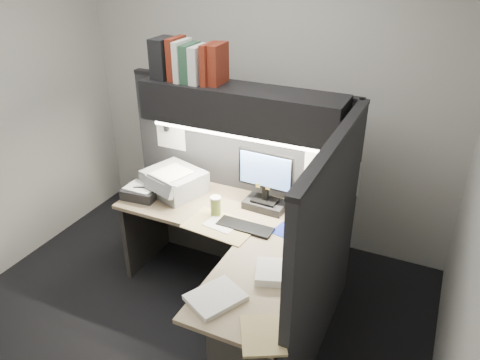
# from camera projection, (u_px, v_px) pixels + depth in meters

# --- Properties ---
(floor) EXTENTS (3.50, 3.50, 0.00)m
(floor) POSITION_uv_depth(u_px,v_px,m) (184.00, 322.00, 3.56)
(floor) COLOR black
(floor) RESTS_ON ground
(wall_back) EXTENTS (3.50, 0.04, 2.70)m
(wall_back) POSITION_uv_depth(u_px,v_px,m) (263.00, 97.00, 4.14)
(wall_back) COLOR beige
(wall_back) RESTS_ON floor
(wall_right) EXTENTS (0.04, 3.00, 2.70)m
(wall_right) POSITION_uv_depth(u_px,v_px,m) (477.00, 228.00, 2.28)
(wall_right) COLOR beige
(wall_right) RESTS_ON floor
(partition_back) EXTENTS (1.90, 0.06, 1.60)m
(partition_back) POSITION_uv_depth(u_px,v_px,m) (239.00, 179.00, 3.93)
(partition_back) COLOR black
(partition_back) RESTS_ON floor
(partition_right) EXTENTS (0.06, 1.50, 1.60)m
(partition_right) POSITION_uv_depth(u_px,v_px,m) (325.00, 258.00, 2.97)
(partition_right) COLOR black
(partition_right) RESTS_ON floor
(desk) EXTENTS (1.70, 1.53, 0.73)m
(desk) POSITION_uv_depth(u_px,v_px,m) (234.00, 294.00, 3.20)
(desk) COLOR #8D795A
(desk) RESTS_ON floor
(overhead_shelf) EXTENTS (1.55, 0.34, 0.30)m
(overhead_shelf) POSITION_uv_depth(u_px,v_px,m) (241.00, 107.00, 3.42)
(overhead_shelf) COLOR black
(overhead_shelf) RESTS_ON partition_back
(task_light_tube) EXTENTS (1.32, 0.04, 0.04)m
(task_light_tube) POSITION_uv_depth(u_px,v_px,m) (232.00, 136.00, 3.39)
(task_light_tube) COLOR white
(task_light_tube) RESTS_ON overhead_shelf
(monitor) EXTENTS (0.44, 0.21, 0.48)m
(monitor) POSITION_uv_depth(u_px,v_px,m) (265.00, 187.00, 3.56)
(monitor) COLOR black
(monitor) RESTS_ON desk
(keyboard) EXTENTS (0.42, 0.15, 0.02)m
(keyboard) POSITION_uv_depth(u_px,v_px,m) (245.00, 227.00, 3.39)
(keyboard) COLOR black
(keyboard) RESTS_ON desk
(mousepad) EXTENTS (0.24, 0.22, 0.00)m
(mousepad) POSITION_uv_depth(u_px,v_px,m) (288.00, 231.00, 3.36)
(mousepad) COLOR navy
(mousepad) RESTS_ON desk
(mouse) EXTENTS (0.08, 0.12, 0.04)m
(mouse) POSITION_uv_depth(u_px,v_px,m) (289.00, 228.00, 3.35)
(mouse) COLOR black
(mouse) RESTS_ON mousepad
(telephone) EXTENTS (0.25, 0.26, 0.09)m
(telephone) POSITION_uv_depth(u_px,v_px,m) (311.00, 209.00, 3.55)
(telephone) COLOR #B4AE8B
(telephone) RESTS_ON desk
(coffee_cup) EXTENTS (0.08, 0.08, 0.15)m
(coffee_cup) POSITION_uv_depth(u_px,v_px,m) (216.00, 207.00, 3.52)
(coffee_cup) COLOR #9EA943
(coffee_cup) RESTS_ON desk
(printer) EXTENTS (0.54, 0.50, 0.18)m
(printer) POSITION_uv_depth(u_px,v_px,m) (174.00, 181.00, 3.85)
(printer) COLOR #94979A
(printer) RESTS_ON desk
(notebook_stack) EXTENTS (0.30, 0.25, 0.08)m
(notebook_stack) POSITION_uv_depth(u_px,v_px,m) (142.00, 192.00, 3.79)
(notebook_stack) COLOR black
(notebook_stack) RESTS_ON desk
(open_folder) EXTENTS (0.53, 0.37, 0.01)m
(open_folder) POSITION_uv_depth(u_px,v_px,m) (220.00, 226.00, 3.42)
(open_folder) COLOR tan
(open_folder) RESTS_ON desk
(paper_stack_a) EXTENTS (0.34, 0.31, 0.05)m
(paper_stack_a) POSITION_uv_depth(u_px,v_px,m) (278.00, 272.00, 2.91)
(paper_stack_a) COLOR white
(paper_stack_a) RESTS_ON desk
(paper_stack_b) EXTENTS (0.36, 0.38, 0.03)m
(paper_stack_b) POSITION_uv_depth(u_px,v_px,m) (216.00, 297.00, 2.72)
(paper_stack_b) COLOR white
(paper_stack_b) RESTS_ON desk
(manila_stack) EXTENTS (0.34, 0.36, 0.02)m
(manila_stack) POSITION_uv_depth(u_px,v_px,m) (263.00, 335.00, 2.48)
(manila_stack) COLOR tan
(manila_stack) RESTS_ON desk
(binder_row) EXTENTS (0.55, 0.26, 0.31)m
(binder_row) POSITION_uv_depth(u_px,v_px,m) (188.00, 61.00, 3.44)
(binder_row) COLOR black
(binder_row) RESTS_ON overhead_shelf
(pinned_papers) EXTENTS (1.76, 1.31, 0.51)m
(pinned_papers) POSITION_uv_depth(u_px,v_px,m) (267.00, 180.00, 3.37)
(pinned_papers) COLOR white
(pinned_papers) RESTS_ON partition_back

